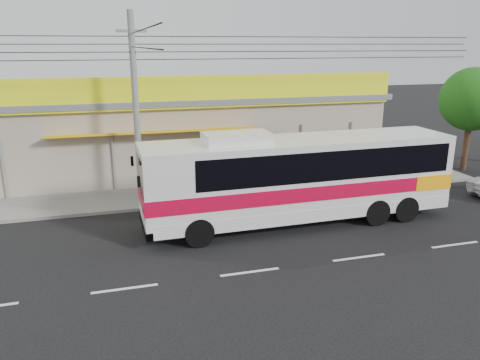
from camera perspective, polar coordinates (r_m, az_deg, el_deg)
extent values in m
plane|color=black|center=(17.80, -1.16, -7.60)|extent=(120.00, 120.00, 0.00)
cube|color=gray|center=(23.26, -4.91, -1.64)|extent=(30.00, 3.20, 0.15)
cube|color=#A59785|center=(28.13, -7.22, 5.68)|extent=(22.00, 8.00, 4.20)
cube|color=#505257|center=(27.81, -7.38, 10.24)|extent=(22.60, 8.60, 0.30)
cube|color=#EFFD16|center=(23.71, -5.90, 10.61)|extent=(22.00, 0.24, 1.60)
cube|color=#AE2B09|center=(23.42, -10.78, 10.34)|extent=(9.00, 0.10, 1.20)
cube|color=#197013|center=(25.62, 8.85, 10.92)|extent=(2.40, 0.10, 1.10)
cube|color=navy|center=(26.84, 14.20, 10.86)|extent=(2.20, 0.10, 1.10)
cube|color=#CD9D0B|center=(23.53, -10.51, 5.70)|extent=(10.00, 1.20, 0.37)
cube|color=silver|center=(19.22, 7.23, 0.49)|extent=(12.79, 2.87, 3.08)
cube|color=#C0082C|center=(19.33, 7.20, -0.57)|extent=(12.83, 2.91, 0.58)
cube|color=#FFA20D|center=(22.10, 20.42, 0.66)|extent=(1.75, 2.74, 0.64)
cube|color=black|center=(19.36, 9.32, 2.62)|extent=(10.66, 2.88, 1.17)
cube|color=black|center=(17.57, -11.82, 0.37)|extent=(0.21, 2.34, 1.59)
cube|color=silver|center=(17.92, -0.39, 5.15)|extent=(2.57, 1.53, 0.38)
cylinder|color=black|center=(17.31, -5.01, -6.39)|extent=(1.11, 0.36, 1.10)
cylinder|color=black|center=(19.51, -6.47, -3.77)|extent=(1.11, 0.36, 1.10)
cylinder|color=black|center=(20.81, 19.50, -3.34)|extent=(1.11, 0.36, 1.10)
cylinder|color=black|center=(22.67, 15.99, -1.44)|extent=(1.11, 0.36, 1.10)
cylinder|color=slate|center=(21.39, -12.54, 8.06)|extent=(0.28, 0.28, 8.59)
cube|color=slate|center=(21.20, -13.13, 17.28)|extent=(1.29, 0.13, 0.13)
cylinder|color=#311E13|center=(30.48, 25.85, 3.88)|extent=(0.34, 0.34, 3.03)
sphere|color=#12490F|center=(30.10, 26.47, 8.81)|extent=(3.60, 3.60, 3.60)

